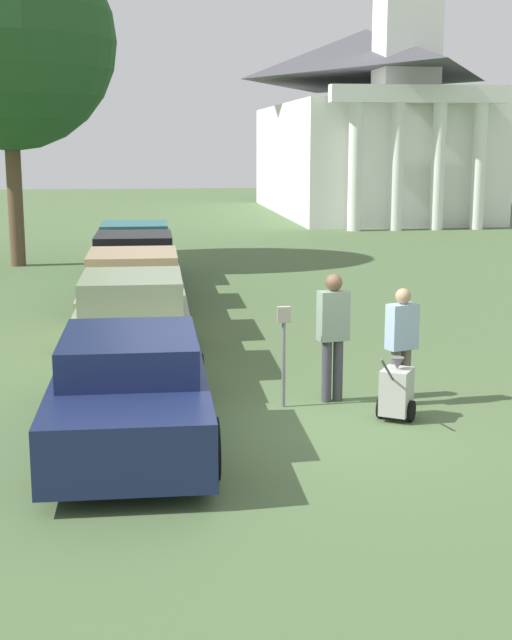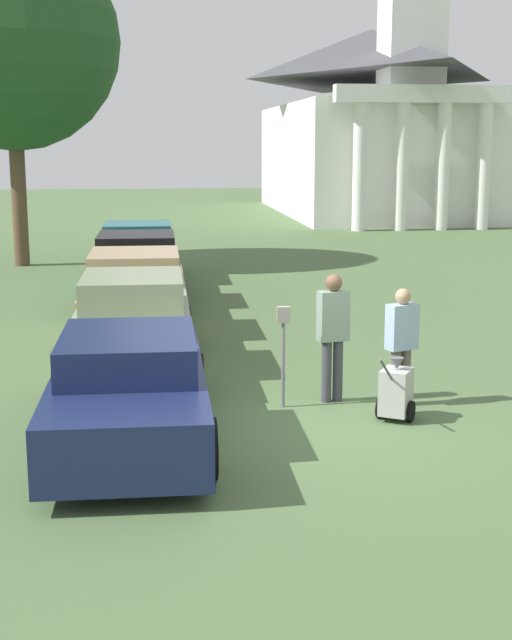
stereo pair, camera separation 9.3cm
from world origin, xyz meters
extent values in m
plane|color=#4C663D|center=(0.00, 0.00, 0.00)|extent=(120.00, 120.00, 0.00)
cube|color=#19234C|center=(-2.28, -0.04, 0.55)|extent=(1.86, 4.81, 0.72)
cube|color=#19234C|center=(-2.28, -0.23, 1.13)|extent=(1.61, 2.03, 0.45)
cylinder|color=black|center=(-3.14, 1.45, 0.34)|extent=(0.19, 0.68, 0.68)
cylinder|color=black|center=(-1.37, 1.43, 0.34)|extent=(0.19, 0.68, 0.68)
cylinder|color=black|center=(-3.18, -1.51, 0.34)|extent=(0.19, 0.68, 0.68)
cylinder|color=black|center=(-1.42, -1.54, 0.34)|extent=(0.19, 0.68, 0.68)
cube|color=gray|center=(-2.28, 3.51, 0.60)|extent=(1.84, 4.76, 0.82)
cube|color=gray|center=(-2.28, 3.32, 1.27)|extent=(1.59, 2.01, 0.52)
cylinder|color=black|center=(-3.13, 4.99, 0.35)|extent=(0.19, 0.71, 0.71)
cylinder|color=black|center=(-1.38, 4.97, 0.35)|extent=(0.19, 0.71, 0.71)
cylinder|color=black|center=(-3.17, 2.05, 0.35)|extent=(0.19, 0.71, 0.71)
cylinder|color=black|center=(-1.43, 2.03, 0.35)|extent=(0.19, 0.71, 0.71)
cube|color=tan|center=(-2.28, 6.29, 0.59)|extent=(1.94, 4.79, 0.82)
cube|color=tan|center=(-2.28, 6.10, 1.28)|extent=(1.68, 2.02, 0.57)
cylinder|color=black|center=(-3.17, 7.78, 0.33)|extent=(0.19, 0.66, 0.65)
cylinder|color=black|center=(-1.34, 7.75, 0.33)|extent=(0.19, 0.66, 0.65)
cylinder|color=black|center=(-3.21, 4.83, 0.33)|extent=(0.19, 0.66, 0.65)
cylinder|color=black|center=(-1.38, 4.80, 0.33)|extent=(0.19, 0.66, 0.65)
cube|color=black|center=(-2.28, 9.52, 0.59)|extent=(1.98, 4.84, 0.81)
cube|color=black|center=(-2.28, 9.33, 1.29)|extent=(1.71, 2.04, 0.58)
cylinder|color=black|center=(-3.19, 11.02, 0.34)|extent=(0.19, 0.67, 0.67)
cylinder|color=black|center=(-1.32, 11.00, 0.34)|extent=(0.19, 0.67, 0.67)
cylinder|color=black|center=(-3.23, 8.04, 0.34)|extent=(0.19, 0.67, 0.67)
cylinder|color=black|center=(-1.36, 8.01, 0.34)|extent=(0.19, 0.67, 0.67)
cube|color=#23666B|center=(-2.28, 12.75, 0.58)|extent=(1.99, 4.64, 0.76)
cube|color=#23666B|center=(-2.28, 12.57, 1.24)|extent=(1.73, 1.96, 0.57)
cylinder|color=black|center=(-3.20, 14.20, 0.35)|extent=(0.19, 0.70, 0.70)
cylinder|color=black|center=(-1.31, 14.17, 0.35)|extent=(0.19, 0.70, 0.70)
cylinder|color=black|center=(-3.24, 11.34, 0.35)|extent=(0.19, 0.70, 0.70)
cylinder|color=black|center=(-1.35, 11.31, 0.35)|extent=(0.19, 0.70, 0.70)
cylinder|color=slate|center=(-0.21, 1.01, 0.59)|extent=(0.05, 0.05, 1.19)
cube|color=gray|center=(-0.21, 1.01, 1.30)|extent=(0.18, 0.09, 0.22)
cylinder|color=#3F3F47|center=(0.60, 1.22, 0.44)|extent=(0.14, 0.14, 0.88)
cylinder|color=#3F3F47|center=(0.43, 1.19, 0.44)|extent=(0.14, 0.14, 0.88)
cube|color=gray|center=(0.51, 1.20, 1.23)|extent=(0.45, 0.30, 0.70)
sphere|color=brown|center=(0.51, 1.20, 1.69)|extent=(0.24, 0.24, 0.24)
cylinder|color=#665B4C|center=(1.49, 0.93, 0.40)|extent=(0.14, 0.14, 0.80)
cylinder|color=#665B4C|center=(1.33, 0.87, 0.40)|extent=(0.14, 0.14, 0.80)
cube|color=#99B2CC|center=(1.41, 0.90, 1.11)|extent=(0.47, 0.35, 0.63)
sphere|color=tan|center=(1.41, 0.90, 1.53)|extent=(0.22, 0.22, 0.22)
cube|color=#B2B2AD|center=(1.17, 0.25, 0.38)|extent=(0.54, 0.56, 0.60)
cone|color=#59595B|center=(1.17, 0.25, 0.76)|extent=(0.18, 0.18, 0.16)
cylinder|color=#4C4C4C|center=(0.92, -0.15, 0.78)|extent=(0.33, 0.52, 0.43)
cylinder|color=black|center=(0.99, 0.36, 0.14)|extent=(0.19, 0.26, 0.28)
cylinder|color=black|center=(1.35, 0.14, 0.14)|extent=(0.19, 0.26, 0.28)
cube|color=white|center=(9.20, 34.33, 2.71)|extent=(8.73, 17.12, 5.41)
pyramid|color=#424247|center=(9.20, 34.33, 7.85)|extent=(8.90, 17.46, 2.44)
cylinder|color=white|center=(6.58, 25.17, 2.57)|extent=(0.56, 0.56, 5.14)
cylinder|color=white|center=(8.33, 25.17, 2.57)|extent=(0.56, 0.56, 5.14)
cylinder|color=white|center=(10.07, 25.17, 2.57)|extent=(0.56, 0.56, 5.14)
cylinder|color=white|center=(11.82, 25.17, 2.57)|extent=(0.56, 0.56, 5.14)
cube|color=white|center=(9.20, 25.17, 5.49)|extent=(7.42, 0.70, 0.70)
cylinder|color=brown|center=(-5.73, 16.13, 1.89)|extent=(0.44, 0.44, 3.79)
sphere|color=#234C23|center=(-5.73, 16.13, 6.40)|extent=(6.15, 6.15, 6.15)
camera|label=1|loc=(-2.10, -10.68, 3.60)|focal=50.00mm
camera|label=2|loc=(-2.01, -10.69, 3.60)|focal=50.00mm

